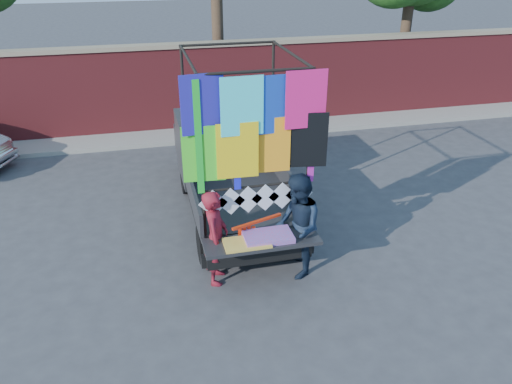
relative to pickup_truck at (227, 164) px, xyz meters
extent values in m
plane|color=#38383A|center=(-0.08, -2.03, -0.90)|extent=(90.00, 90.00, 0.00)
cube|color=maroon|center=(-0.08, 4.97, 0.35)|extent=(30.00, 0.35, 2.50)
cube|color=gray|center=(-0.08, 4.97, 1.65)|extent=(30.00, 0.45, 0.12)
cube|color=gray|center=(-0.08, 4.27, -0.84)|extent=(30.00, 1.20, 0.12)
cylinder|color=#38281C|center=(0.92, 6.17, 1.83)|extent=(0.36, 0.36, 5.46)
cylinder|color=#38281C|center=(7.42, 6.17, 1.37)|extent=(0.36, 0.36, 4.55)
cylinder|color=black|center=(-0.83, 0.64, -0.55)|extent=(0.23, 0.70, 0.70)
cylinder|color=black|center=(-0.83, -2.24, -0.55)|extent=(0.23, 0.70, 0.70)
cylinder|color=black|center=(0.83, 0.64, -0.55)|extent=(0.23, 0.70, 0.70)
cylinder|color=black|center=(0.83, -2.24, -0.55)|extent=(0.23, 0.70, 0.70)
cube|color=black|center=(0.00, -0.85, -0.37)|extent=(1.81, 4.47, 0.32)
cube|color=black|center=(0.00, -1.65, -0.07)|extent=(1.92, 2.45, 0.11)
cube|color=black|center=(-0.94, -1.65, 0.16)|extent=(0.06, 2.45, 0.48)
cube|color=black|center=(0.94, -1.65, 0.16)|extent=(0.06, 2.45, 0.48)
cube|color=black|center=(0.00, -0.45, 0.16)|extent=(1.92, 0.06, 0.48)
cube|color=black|center=(0.00, 0.58, 0.22)|extent=(1.92, 1.70, 1.33)
cube|color=#8C9EAD|center=(0.00, 0.10, 0.64)|extent=(1.70, 0.06, 0.59)
cube|color=#8C9EAD|center=(0.00, 1.38, 0.43)|extent=(1.70, 0.11, 0.75)
cube|color=black|center=(0.00, 1.76, -0.05)|extent=(1.86, 0.96, 0.59)
cube|color=black|center=(0.00, -3.14, -0.05)|extent=(1.92, 0.59, 0.06)
cube|color=black|center=(0.00, -2.90, -0.45)|extent=(1.97, 0.16, 0.19)
cylinder|color=black|center=(-0.87, -2.77, 1.31)|extent=(0.05, 0.05, 2.66)
cylinder|color=black|center=(-0.87, -0.53, 1.31)|extent=(0.05, 0.05, 2.66)
cylinder|color=black|center=(0.87, -2.77, 1.31)|extent=(0.05, 0.05, 2.66)
cylinder|color=black|center=(0.87, -0.53, 1.31)|extent=(0.05, 0.05, 2.66)
cylinder|color=black|center=(0.00, -2.77, 2.65)|extent=(1.81, 0.05, 0.05)
cylinder|color=black|center=(0.00, -0.53, 2.65)|extent=(1.81, 0.05, 0.05)
cylinder|color=black|center=(-0.87, -1.65, 2.65)|extent=(0.05, 2.29, 0.05)
cylinder|color=black|center=(0.87, -1.65, 2.65)|extent=(0.05, 2.29, 0.05)
cylinder|color=black|center=(0.00, -2.77, 0.78)|extent=(1.81, 0.04, 0.04)
cube|color=#2A24B6|center=(-0.80, -2.79, 2.17)|extent=(0.66, 0.02, 0.91)
cube|color=#35F3FF|center=(-0.27, -2.83, 2.17)|extent=(0.66, 0.02, 0.91)
cube|color=blue|center=(0.27, -2.79, 2.17)|extent=(0.66, 0.02, 0.91)
cube|color=#F41B77|center=(0.80, -2.83, 2.17)|extent=(0.66, 0.02, 0.91)
cube|color=#3CD425|center=(-0.80, -2.79, 1.47)|extent=(0.66, 0.02, 0.91)
cube|color=yellow|center=(-0.27, -2.83, 1.47)|extent=(0.66, 0.02, 0.91)
cube|color=#FF9D1A|center=(0.27, -2.79, 1.47)|extent=(0.66, 0.02, 0.91)
cube|color=black|center=(0.80, -2.83, 1.47)|extent=(0.66, 0.02, 0.91)
cube|color=green|center=(-0.90, -2.81, 1.69)|extent=(0.11, 0.01, 1.81)
cube|color=#CC22B1|center=(0.91, -2.81, 1.69)|extent=(0.11, 0.01, 1.81)
cube|color=#1A21F1|center=(-0.32, -2.81, 1.69)|extent=(0.11, 0.01, 1.81)
cube|color=white|center=(-0.72, -2.80, 0.57)|extent=(0.48, 0.01, 0.48)
cube|color=white|center=(-0.43, -2.80, 0.57)|extent=(0.48, 0.01, 0.48)
cube|color=white|center=(-0.14, -2.80, 0.57)|extent=(0.48, 0.01, 0.48)
cube|color=white|center=(0.14, -2.80, 0.57)|extent=(0.48, 0.01, 0.48)
cube|color=white|center=(0.43, -2.80, 0.57)|extent=(0.48, 0.01, 0.48)
cube|color=white|center=(0.72, -2.80, 0.57)|extent=(0.48, 0.01, 0.48)
cube|color=#F93772|center=(0.11, -3.14, 0.03)|extent=(0.80, 0.48, 0.09)
cube|color=gold|center=(-0.27, -3.22, 0.00)|extent=(0.75, 0.43, 0.04)
imported|color=maroon|center=(-0.71, -2.84, -0.05)|extent=(0.56, 0.71, 1.70)
imported|color=#152134|center=(0.67, -2.95, 0.03)|extent=(0.80, 0.98, 1.86)
cube|color=red|center=(-0.02, -2.90, 0.19)|extent=(0.91, 0.35, 0.04)
cube|color=red|center=(-0.32, -2.92, -0.11)|extent=(0.06, 0.02, 0.54)
cube|color=red|center=(-0.24, -2.92, -0.13)|extent=(0.06, 0.02, 0.54)
cube|color=red|center=(-0.16, -2.92, -0.15)|extent=(0.06, 0.02, 0.54)
cube|color=red|center=(-0.08, -2.92, -0.17)|extent=(0.06, 0.02, 0.54)
camera|label=1|loc=(-1.71, -9.84, 4.35)|focal=35.00mm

